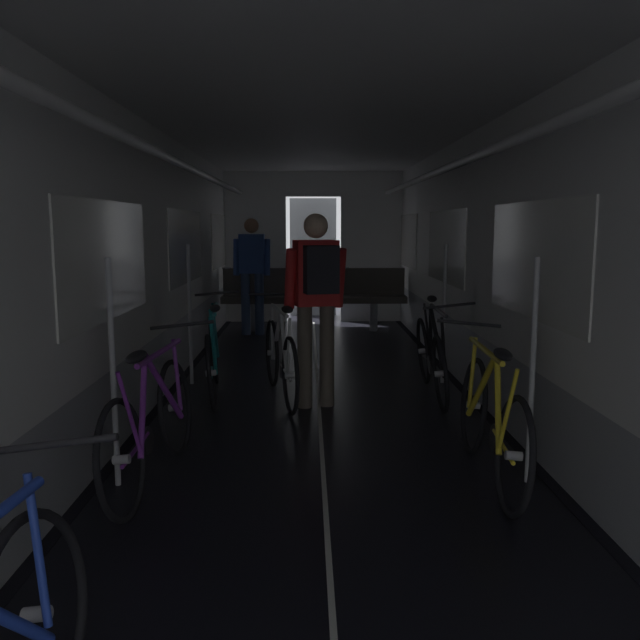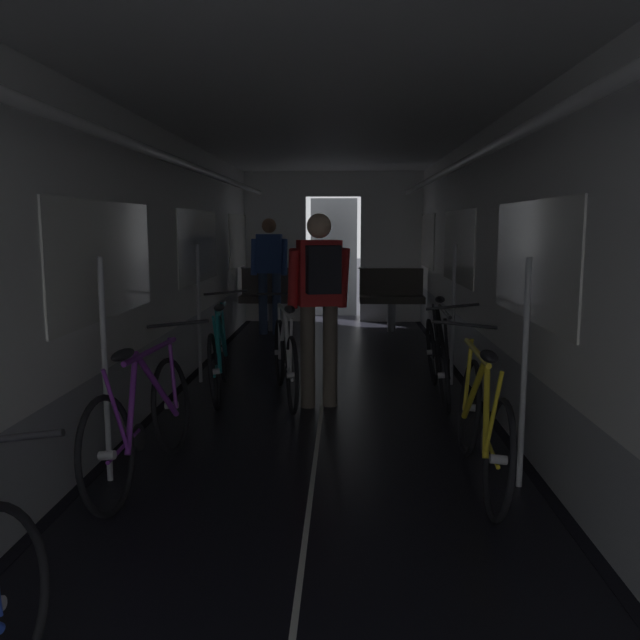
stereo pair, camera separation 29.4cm
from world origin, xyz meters
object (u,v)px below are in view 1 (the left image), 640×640
Objects in this scene: bicycle_purple at (152,423)px; person_cyclist_aisle at (317,292)px; bicycle_teal at (213,356)px; bench_seat_far_right at (373,293)px; person_standing_near_bench at (252,268)px; bicycle_black at (431,356)px; bench_seat_far_left at (254,293)px; bicycle_white_in_aisle at (281,358)px; bicycle_yellow at (491,420)px.

person_cyclist_aisle is at bearing 58.48° from bicycle_purple.
bench_seat_far_right is at bearing 64.04° from bicycle_teal.
bicycle_black is at bearing -61.00° from person_standing_near_bench.
person_cyclist_aisle is (0.88, -4.25, 0.45)m from bench_seat_far_left.
bench_seat_far_right reaches higher than bicycle_white_in_aisle.
bicycle_yellow is 1.00× the size of person_cyclist_aisle.
person_cyclist_aisle reaches higher than bicycle_teal.
bench_seat_far_left is 0.55m from person_standing_near_bench.
bench_seat_far_left reaches higher than bicycle_teal.
bicycle_purple is 2.08m from bicycle_teal.
bench_seat_far_left is at bearing 108.18° from bicycle_yellow.
person_cyclist_aisle reaches higher than bicycle_white_in_aisle.
bicycle_yellow is (2.10, 0.02, 0.00)m from bicycle_purple.
bench_seat_far_right is at bearing 91.41° from bicycle_yellow.
bicycle_teal is at bearing 134.47° from bicycle_yellow.
bicycle_yellow reaches higher than bicycle_teal.
bicycle_black is (2.04, -0.04, -0.00)m from bicycle_teal.
bench_seat_far_left is 0.58× the size of bicycle_purple.
bicycle_teal is 1.00× the size of person_standing_near_bench.
bicycle_white_in_aisle is at bearing -82.05° from bench_seat_far_left.
bicycle_white_in_aisle is (-1.39, 1.94, 0.00)m from bicycle_yellow.
bench_seat_far_right is 0.58× the size of bicycle_teal.
bicycle_purple is 1.00× the size of bicycle_yellow.
person_cyclist_aisle is at bearing 122.42° from bicycle_yellow.
bench_seat_far_left is 0.59× the size of bicycle_white_in_aisle.
person_standing_near_bench is at bearing 109.30° from bicycle_yellow.
person_cyclist_aisle is (-1.06, 1.67, 0.63)m from bicycle_yellow.
person_cyclist_aisle is 1.00× the size of person_standing_near_bench.
bench_seat_far_left is at bearing 90.41° from person_standing_near_bench.
person_cyclist_aisle reaches higher than bench_seat_far_right.
bicycle_black is (0.01, 2.02, -0.00)m from bicycle_yellow.
person_cyclist_aisle reaches higher than bicycle_yellow.
bench_seat_far_left is at bearing 180.00° from bench_seat_far_right.
person_standing_near_bench reaches higher than bench_seat_far_left.
bicycle_teal is 1.02× the size of bicycle_white_in_aisle.
bicycle_black reaches higher than bicycle_teal.
bench_seat_far_left is 0.58× the size of bicycle_black.
bicycle_teal is at bearing 157.99° from person_cyclist_aisle.
bench_seat_far_right is 1.88m from person_standing_near_bench.
bicycle_teal is 3.54m from person_standing_near_bench.
person_standing_near_bench is (0.16, 5.56, 0.59)m from bicycle_purple.
person_standing_near_bench reaches higher than bicycle_black.
bicycle_black is (0.16, -3.90, -0.19)m from bench_seat_far_right.
person_standing_near_bench is (0.08, 3.48, 0.59)m from bicycle_teal.
person_standing_near_bench is at bearing 88.64° from bicycle_teal.
person_cyclist_aisle is at bearing -161.91° from bicycle_black.
bicycle_teal is 1.00× the size of bicycle_black.
bicycle_purple is at bearing -109.95° from bicycle_white_in_aisle.
person_cyclist_aisle is at bearing -102.19° from bench_seat_far_right.
bench_seat_far_right is 6.26m from bicycle_purple.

